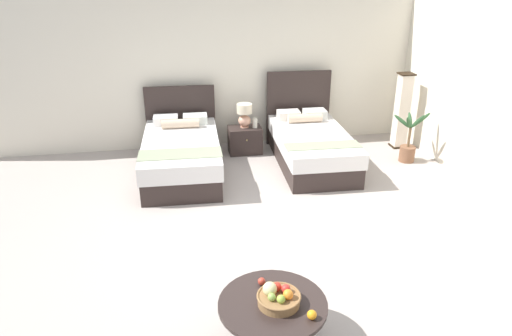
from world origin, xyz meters
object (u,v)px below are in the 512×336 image
at_px(bed_near_corner, 311,144).
at_px(loose_apple, 262,281).
at_px(potted_palm, 408,145).
at_px(table_lamp, 244,114).
at_px(coffee_table, 273,313).
at_px(bed_near_window, 182,153).
at_px(loose_orange, 312,315).
at_px(vase, 255,123).
at_px(fruit_bowl, 278,297).
at_px(floor_lamp_corner, 402,111).
at_px(nightstand, 245,140).

xyz_separation_m(bed_near_corner, loose_apple, (-1.53, -3.63, 0.16)).
bearing_deg(potted_palm, bed_near_corner, 171.63).
bearing_deg(table_lamp, coffee_table, -96.10).
xyz_separation_m(bed_near_window, loose_orange, (0.90, -4.12, 0.16)).
relative_size(vase, fruit_bowl, 0.47).
relative_size(coffee_table, potted_palm, 1.05).
height_order(vase, fruit_bowl, vase).
bearing_deg(fruit_bowl, bed_near_corner, 69.74).
height_order(coffee_table, floor_lamp_corner, floor_lamp_corner).
relative_size(table_lamp, loose_orange, 5.22).
distance_m(nightstand, loose_orange, 4.80).
distance_m(nightstand, potted_palm, 2.77).
bearing_deg(vase, floor_lamp_corner, -3.92).
distance_m(table_lamp, floor_lamp_corner, 2.79).
height_order(nightstand, fruit_bowl, fruit_bowl).
xyz_separation_m(fruit_bowl, loose_apple, (-0.09, 0.27, -0.03)).
height_order(bed_near_window, nightstand, bed_near_window).
bearing_deg(bed_near_corner, fruit_bowl, -110.26).
distance_m(vase, coffee_table, 4.55).
distance_m(bed_near_window, fruit_bowl, 3.96).
bearing_deg(vase, bed_near_corner, -36.45).
xyz_separation_m(table_lamp, loose_orange, (-0.22, -4.80, -0.21)).
relative_size(vase, potted_palm, 0.20).
bearing_deg(bed_near_corner, bed_near_window, -179.69).
height_order(nightstand, table_lamp, table_lamp).
distance_m(bed_near_window, floor_lamp_corner, 3.94).
bearing_deg(loose_apple, table_lamp, 82.94).
xyz_separation_m(coffee_table, floor_lamp_corner, (3.27, 4.32, 0.34)).
bearing_deg(coffee_table, fruit_bowl, -25.19).
height_order(bed_near_window, coffee_table, bed_near_window).
xyz_separation_m(bed_near_corner, vase, (-0.83, 0.61, 0.23)).
distance_m(table_lamp, potted_palm, 2.80).
relative_size(bed_near_corner, fruit_bowl, 5.94).
height_order(nightstand, vase, vase).
relative_size(bed_near_window, vase, 12.79).
distance_m(fruit_bowl, potted_palm, 4.78).
bearing_deg(bed_near_corner, nightstand, 146.89).
xyz_separation_m(vase, floor_lamp_corner, (2.61, -0.18, 0.12)).
height_order(bed_near_corner, vase, bed_near_corner).
bearing_deg(coffee_table, floor_lamp_corner, 52.88).
height_order(fruit_bowl, loose_apple, fruit_bowl).
height_order(nightstand, coffee_table, nightstand).
relative_size(vase, loose_orange, 2.24).
bearing_deg(fruit_bowl, nightstand, 84.42).
relative_size(table_lamp, loose_apple, 5.99).
xyz_separation_m(bed_near_corner, floor_lamp_corner, (1.78, 0.43, 0.35)).
height_order(vase, loose_apple, vase).
distance_m(table_lamp, loose_apple, 4.34).
relative_size(nightstand, floor_lamp_corner, 0.42).
height_order(loose_orange, potted_palm, potted_palm).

